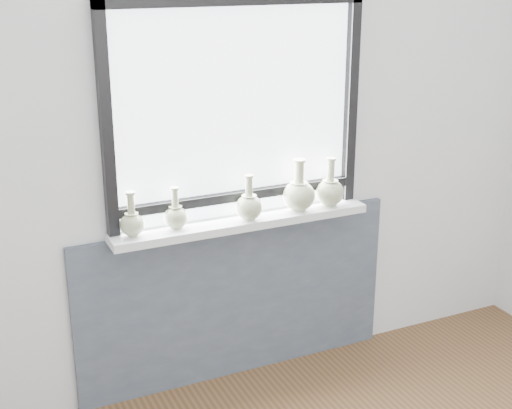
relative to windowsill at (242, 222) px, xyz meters
name	(u,v)px	position (x,y,z in m)	size (l,w,h in m)	color
back_wall	(233,134)	(0.00, 0.10, 0.42)	(3.60, 0.02, 2.60)	silver
apron_panel	(237,299)	(0.00, 0.07, -0.45)	(1.70, 0.03, 0.86)	#505A69
windowsill	(242,222)	(0.00, 0.00, 0.00)	(1.32, 0.18, 0.04)	silver
window	(236,106)	(0.00, 0.06, 0.56)	(1.30, 0.06, 1.05)	black
vase_a	(132,222)	(-0.55, 0.00, 0.08)	(0.11, 0.11, 0.21)	#B1BC92
vase_b	(176,216)	(-0.34, 0.01, 0.08)	(0.11, 0.11, 0.20)	#B1BC92
vase_c	(249,206)	(0.02, -0.03, 0.09)	(0.13, 0.13, 0.22)	#B1BC92
vase_d	(299,194)	(0.31, -0.01, 0.11)	(0.16, 0.16, 0.26)	#B1BC92
vase_e	(330,191)	(0.49, -0.01, 0.10)	(0.15, 0.15, 0.25)	#B1BC92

